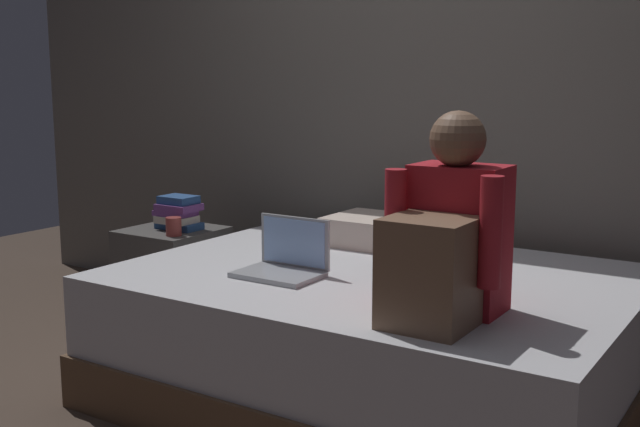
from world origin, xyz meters
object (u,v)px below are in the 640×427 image
at_px(person_sitting, 447,240).
at_px(mug, 174,227).
at_px(nightstand, 173,280).
at_px(laptop, 285,261).
at_px(bed, 376,336).
at_px(pillow, 390,232).
at_px(book_stack, 178,213).

xyz_separation_m(person_sitting, mug, (-1.64, 0.48, -0.20)).
relative_size(nightstand, laptop, 1.67).
distance_m(bed, pillow, 0.59).
bearing_deg(nightstand, mug, -42.69).
xyz_separation_m(pillow, mug, (-0.99, -0.37, -0.02)).
height_order(nightstand, mug, mug).
distance_m(bed, mug, 1.21).
relative_size(bed, nightstand, 3.75).
relative_size(laptop, book_stack, 1.40).
bearing_deg(mug, nightstand, 137.31).
relative_size(person_sitting, mug, 7.28).
relative_size(nightstand, book_stack, 2.33).
xyz_separation_m(bed, book_stack, (-1.27, 0.22, 0.35)).
bearing_deg(book_stack, nightstand, -159.61).
bearing_deg(bed, pillow, 111.81).
distance_m(bed, nightstand, 1.32).
relative_size(nightstand, mug, 5.92).
xyz_separation_m(pillow, book_stack, (-1.09, -0.23, 0.02)).
xyz_separation_m(person_sitting, laptop, (-0.74, 0.15, -0.20)).
relative_size(bed, pillow, 3.57).
distance_m(laptop, mug, 0.95).
bearing_deg(nightstand, pillow, 12.43).
xyz_separation_m(laptop, pillow, (0.10, 0.69, 0.01)).
distance_m(nightstand, book_stack, 0.35).
distance_m(book_stack, mug, 0.17).
bearing_deg(mug, bed, -4.07).
height_order(nightstand, pillow, pillow).
relative_size(laptop, mug, 3.56).
bearing_deg(mug, book_stack, 125.67).
relative_size(bed, mug, 22.22).
relative_size(nightstand, pillow, 0.95).
bearing_deg(book_stack, pillow, 12.17).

